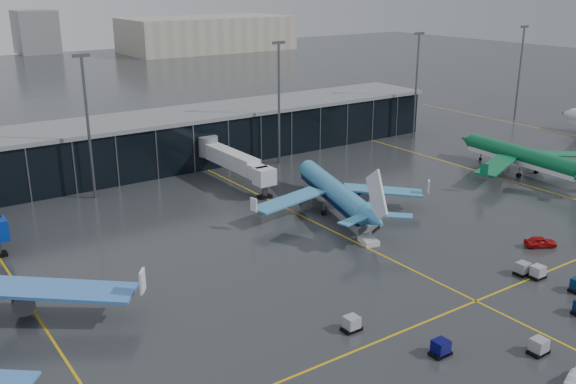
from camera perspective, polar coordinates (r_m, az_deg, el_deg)
ground at (r=85.45m, az=4.19°, el=-7.57°), size 600.00×600.00×0.00m
terminal_pier at (r=134.63m, az=-12.59°, el=4.23°), size 142.00×17.00×10.70m
flood_masts at (r=124.12m, az=-8.54°, el=7.27°), size 203.00×0.50×25.50m
distant_hangars at (r=345.08m, az=-18.58°, el=12.73°), size 260.00×71.00×22.00m
taxi_lines at (r=98.74m, az=4.85°, el=-3.89°), size 220.00×120.00×0.02m
airliner_klm_near at (r=107.69m, az=4.15°, el=1.19°), size 41.22×44.13×11.15m
airliner_aer_lingus at (r=136.83m, az=20.19°, el=3.89°), size 35.87×39.98×11.43m
baggage_carts at (r=82.43m, az=20.10°, el=-9.17°), size 34.74×16.29×1.70m
mobile_airstair at (r=96.08m, az=7.20°, el=-4.13°), size 3.04×3.70×3.45m
service_van_red at (r=101.17m, az=21.54°, el=-4.14°), size 4.97×3.90×1.58m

